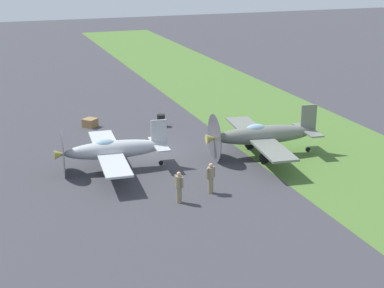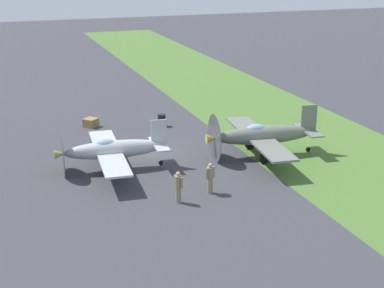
# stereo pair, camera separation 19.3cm
# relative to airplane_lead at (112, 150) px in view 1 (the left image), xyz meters

# --- Properties ---
(ground_plane) EXTENTS (160.00, 160.00, 0.00)m
(ground_plane) POSITION_rel_airplane_lead_xyz_m (2.14, -2.98, -1.27)
(ground_plane) COLOR #38383D
(grass_verge) EXTENTS (120.00, 11.00, 0.01)m
(grass_verge) POSITION_rel_airplane_lead_xyz_m (2.14, -14.26, -1.27)
(grass_verge) COLOR #476B2D
(grass_verge) RESTS_ON ground
(airplane_lead) EXTENTS (8.55, 6.76, 3.04)m
(airplane_lead) POSITION_rel_airplane_lead_xyz_m (0.00, 0.00, 0.00)
(airplane_lead) COLOR #B2B7BC
(airplane_lead) RESTS_ON ground
(airplane_wingman) EXTENTS (9.39, 7.45, 3.33)m
(airplane_wingman) POSITION_rel_airplane_lead_xyz_m (-0.79, -9.58, 0.12)
(airplane_wingman) COLOR slate
(airplane_wingman) RESTS_ON ground
(ground_crew_chief) EXTENTS (0.58, 0.38, 1.73)m
(ground_crew_chief) POSITION_rel_airplane_lead_xyz_m (-5.88, -2.20, -0.36)
(ground_crew_chief) COLOR #847A5B
(ground_crew_chief) RESTS_ON ground
(ground_crew_mechanic) EXTENTS (0.38, 0.59, 1.73)m
(ground_crew_mechanic) POSITION_rel_airplane_lead_xyz_m (-5.29, -4.22, -0.36)
(ground_crew_mechanic) COLOR #847A5B
(ground_crew_mechanic) RESTS_ON ground
(fuel_drum) EXTENTS (0.60, 0.60, 0.90)m
(fuel_drum) POSITION_rel_airplane_lead_xyz_m (7.74, -5.44, -0.82)
(fuel_drum) COLOR black
(fuel_drum) RESTS_ON ground
(supply_crate) EXTENTS (1.27, 1.27, 0.64)m
(supply_crate) POSITION_rel_airplane_lead_xyz_m (9.36, -0.36, -0.95)
(supply_crate) COLOR olive
(supply_crate) RESTS_ON ground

